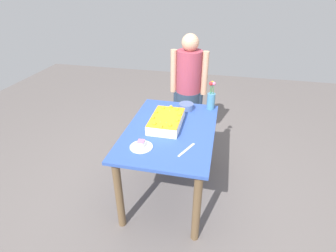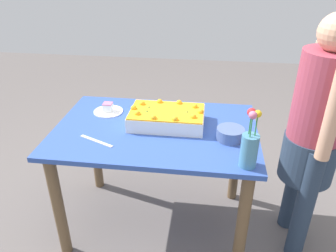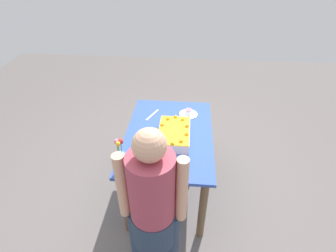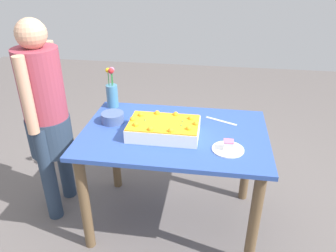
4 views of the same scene
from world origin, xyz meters
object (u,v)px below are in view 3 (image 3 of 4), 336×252
flower_vase (121,160)px  cake_knife (152,115)px  serving_plate_with_slice (188,113)px  sheet_cake (174,134)px  person_standing (153,207)px  fruit_bowl (155,163)px

flower_vase → cake_knife: bearing=171.1°
serving_plate_with_slice → cake_knife: size_ratio=0.83×
sheet_cake → serving_plate_with_slice: 0.44m
person_standing → cake_knife: bearing=8.1°
cake_knife → fruit_bowl: size_ratio=1.48×
serving_plate_with_slice → fruit_bowl: bearing=-17.7°
sheet_cake → serving_plate_with_slice: sheet_cake is taller
sheet_cake → cake_knife: 0.46m
serving_plate_with_slice → flower_vase: (0.88, -0.51, 0.10)m
fruit_bowl → person_standing: bearing=5.9°
serving_plate_with_slice → flower_vase: 1.03m
cake_knife → fruit_bowl: bearing=34.1°
sheet_cake → fruit_bowl: (0.39, -0.13, -0.01)m
cake_knife → person_standing: (1.23, 0.17, 0.08)m
cake_knife → person_standing: 1.25m
sheet_cake → fruit_bowl: size_ratio=2.88×
sheet_cake → person_standing: (0.86, -0.08, 0.03)m
cake_knife → fruit_bowl: fruit_bowl is taller
flower_vase → person_standing: (0.39, 0.31, -0.04)m
sheet_cake → fruit_bowl: 0.41m
sheet_cake → flower_vase: (0.47, -0.39, 0.07)m
serving_plate_with_slice → person_standing: person_standing is taller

